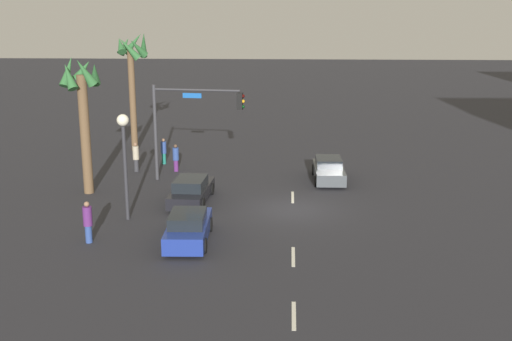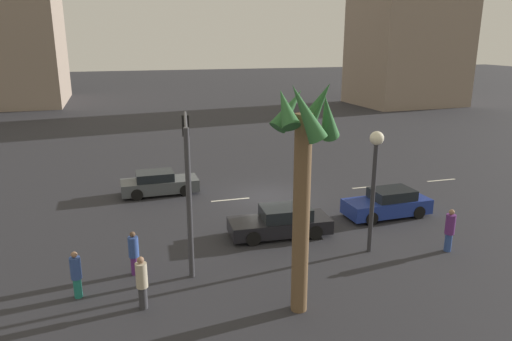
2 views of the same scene
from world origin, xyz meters
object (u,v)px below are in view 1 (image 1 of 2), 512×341
palm_tree_1 (132,64)px  car_2 (191,191)px  car_1 (329,170)px  pedestrian_1 (164,151)px  palm_tree_0 (82,101)px  streetlamp (124,145)px  car_0 (188,228)px  traffic_signal (187,116)px  pedestrian_3 (88,221)px  pedestrian_0 (136,156)px  pedestrian_2 (176,157)px

palm_tree_1 → car_2: bearing=-154.4°
car_1 → car_2: bearing=122.9°
pedestrian_1 → palm_tree_0: palm_tree_0 is taller
car_2 → streetlamp: size_ratio=0.90×
car_1 → palm_tree_0: bearing=104.4°
car_2 → streetlamp: bearing=139.0°
streetlamp → palm_tree_1: palm_tree_1 is taller
streetlamp → car_2: bearing=-41.0°
car_0 → pedestrian_1: pedestrian_1 is taller
traffic_signal → streetlamp: 7.40m
streetlamp → pedestrian_3: (-3.16, 0.87, -2.69)m
car_0 → car_1: size_ratio=1.00×
car_0 → pedestrian_0: (12.14, 5.26, 0.33)m
car_0 → palm_tree_1: (18.30, 6.77, 5.53)m
car_2 → palm_tree_0: bearing=77.0°
pedestrian_0 → palm_tree_0: size_ratio=0.25×
car_2 → pedestrian_0: size_ratio=2.48×
car_1 → pedestrian_2: size_ratio=2.51×
pedestrian_3 → palm_tree_1: palm_tree_1 is taller
streetlamp → pedestrian_0: streetlamp is taller
pedestrian_0 → car_0: bearing=-156.6°
traffic_signal → pedestrian_1: 5.64m
pedestrian_2 → pedestrian_3: size_ratio=0.93×
car_0 → pedestrian_2: 12.63m
pedestrian_0 → pedestrian_3: 12.47m
traffic_signal → palm_tree_0: 5.96m
traffic_signal → palm_tree_1: palm_tree_1 is taller
traffic_signal → palm_tree_1: (8.25, 5.13, 2.30)m
car_2 → pedestrian_0: bearing=35.4°
car_0 → traffic_signal: 10.68m
streetlamp → palm_tree_0: bearing=37.4°
pedestrian_2 → palm_tree_0: 7.69m
car_1 → car_2: size_ratio=0.94×
palm_tree_0 → streetlamp: bearing=-142.6°
car_0 → car_2: (5.86, 0.80, -0.03)m
pedestrian_0 → palm_tree_1: palm_tree_1 is taller
car_1 → palm_tree_0: (-3.43, 13.37, 4.47)m
car_1 → streetlamp: 13.05m
car_0 → pedestrian_3: bearing=94.0°
car_1 → streetlamp: (-7.79, 10.02, 3.03)m
pedestrian_0 → pedestrian_1: bearing=-31.9°
pedestrian_3 → palm_tree_0: size_ratio=0.25×
traffic_signal → pedestrian_3: traffic_signal is taller
palm_tree_0 → pedestrian_2: bearing=-37.9°
car_0 → pedestrian_3: (-0.30, 4.27, 0.32)m
traffic_signal → palm_tree_0: size_ratio=0.75×
pedestrian_0 → car_2: bearing=-144.6°
car_1 → streetlamp: size_ratio=0.85×
palm_tree_0 → palm_tree_1: palm_tree_1 is taller
pedestrian_0 → palm_tree_0: palm_tree_0 is taller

